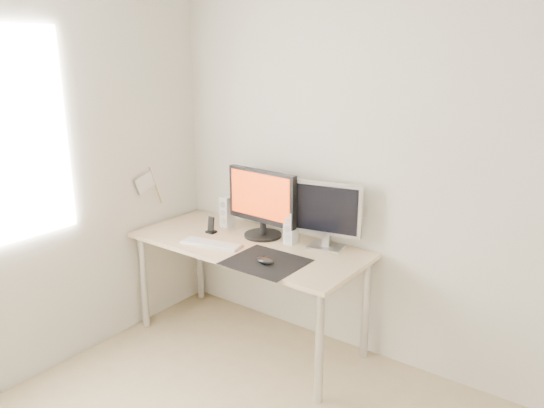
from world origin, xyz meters
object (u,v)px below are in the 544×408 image
Objects in this scene: desk at (248,254)px; second_monitor at (327,212)px; keyboard at (212,244)px; phone_dock at (211,228)px; speaker_left at (227,212)px; speaker_right at (291,228)px; main_monitor at (262,201)px; mouse at (265,261)px.

second_monitor reaches higher than desk.
second_monitor is 1.03× the size of keyboard.
speaker_left is at bearing 91.43° from phone_dock.
second_monitor is at bearing 16.82° from speaker_right.
desk is at bearing -90.84° from main_monitor.
phone_dock reaches higher than desk.
desk is 7.20× the size of speaker_right.
speaker_right is at bearing 101.47° from mouse.
desk is at bearing -147.01° from speaker_right.
phone_dock is at bearing -88.57° from speaker_left.
phone_dock is (-0.65, 0.23, 0.01)m from mouse.
main_monitor is 2.48× the size of speaker_right.
phone_dock is at bearing 179.78° from desk.
speaker_left is 1.92× the size of phone_dock.
desk is 7.20× the size of speaker_left.
desk is at bearing -27.42° from speaker_left.
second_monitor reaches higher than phone_dock.
desk is 0.35m from phone_dock.
speaker_left is (-0.34, 0.17, 0.19)m from desk.
keyboard is (0.17, -0.35, -0.10)m from speaker_left.
phone_dock is (-0.16, 0.17, 0.03)m from keyboard.
speaker_right reaches higher than mouse.
mouse is at bearing -50.42° from main_monitor.
speaker_left is at bearing 115.60° from keyboard.
second_monitor is at bearing 31.92° from keyboard.
mouse is at bearing -31.72° from speaker_left.
phone_dock is (-0.80, -0.22, -0.21)m from second_monitor.
main_monitor is at bearing 89.16° from desk.
speaker_right reaches higher than keyboard.
desk is 0.26m from keyboard.
main_monitor is 4.76× the size of phone_dock.
keyboard is at bearing -47.08° from phone_dock.
speaker_left is at bearing -176.48° from second_monitor.
desk is 13.80× the size of phone_dock.
keyboard is at bearing -117.96° from main_monitor.
speaker_right is at bearing 38.81° from keyboard.
second_monitor is 0.82m from speaker_left.
keyboard is at bearing -141.19° from speaker_right.
phone_dock is (-0.33, 0.00, 0.11)m from desk.
desk is 0.34m from speaker_right.
desk is 3.68× the size of keyboard.
mouse is 0.55× the size of speaker_right.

